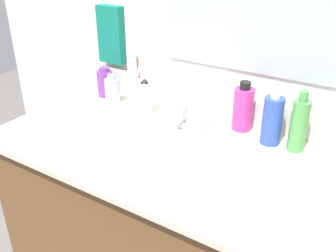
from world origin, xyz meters
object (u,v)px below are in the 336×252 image
(bottle_soap_pink, at_px, (243,108))
(cup_white_ceramic, at_px, (139,88))
(hand_towel, at_px, (111,35))
(bottle_cream_purple, at_px, (105,83))
(soap_bar, at_px, (325,159))
(bottle_lotion_white, at_px, (145,97))
(bottle_shampoo_blue, at_px, (272,120))
(bottle_gel_clear, at_px, (112,90))
(bottle_toner_green, at_px, (299,125))
(faucet, at_px, (185,117))

(bottle_soap_pink, distance_m, cup_white_ceramic, 0.41)
(hand_towel, relative_size, bottle_cream_purple, 1.89)
(bottle_soap_pink, xyz_separation_m, soap_bar, (0.28, -0.07, -0.06))
(soap_bar, bearing_deg, bottle_lotion_white, -179.84)
(hand_towel, height_order, soap_bar, hand_towel)
(bottle_shampoo_blue, xyz_separation_m, bottle_cream_purple, (-0.67, 0.02, -0.02))
(cup_white_ceramic, bearing_deg, hand_towel, 159.65)
(bottle_soap_pink, relative_size, soap_bar, 2.53)
(bottle_shampoo_blue, relative_size, soap_bar, 2.62)
(cup_white_ceramic, bearing_deg, bottle_gel_clear, -147.10)
(bottle_gel_clear, bearing_deg, hand_towel, 127.31)
(bottle_toner_green, xyz_separation_m, soap_bar, (0.09, -0.03, -0.07))
(hand_towel, relative_size, faucet, 1.38)
(bottle_gel_clear, bearing_deg, bottle_soap_pink, 6.70)
(bottle_soap_pink, xyz_separation_m, bottle_lotion_white, (-0.34, -0.07, -0.01))
(bottle_cream_purple, xyz_separation_m, soap_bar, (0.84, -0.04, -0.04))
(bottle_soap_pink, bearing_deg, faucet, -155.12)
(bottle_gel_clear, bearing_deg, soap_bar, -0.69)
(bottle_toner_green, bearing_deg, bottle_cream_purple, 178.65)
(bottle_shampoo_blue, relative_size, bottle_toner_green, 0.91)
(bottle_toner_green, relative_size, soap_bar, 2.89)
(bottle_gel_clear, distance_m, bottle_shampoo_blue, 0.60)
(bottle_soap_pink, bearing_deg, hand_towel, 174.17)
(bottle_toner_green, height_order, soap_bar, bottle_toner_green)
(bottle_soap_pink, height_order, cup_white_ceramic, cup_white_ceramic)
(bottle_lotion_white, bearing_deg, faucet, -3.15)
(faucet, relative_size, bottle_gel_clear, 1.47)
(soap_bar, bearing_deg, faucet, -178.60)
(faucet, distance_m, bottle_shampoo_blue, 0.28)
(hand_towel, xyz_separation_m, bottle_shampoo_blue, (0.69, -0.10, -0.14))
(faucet, relative_size, soap_bar, 2.50)
(bottle_gel_clear, xyz_separation_m, soap_bar, (0.77, -0.01, -0.04))
(bottle_gel_clear, distance_m, bottle_lotion_white, 0.16)
(bottle_shampoo_blue, height_order, bottle_toner_green, bottle_toner_green)
(hand_towel, relative_size, soap_bar, 3.44)
(hand_towel, bearing_deg, bottle_cream_purple, -73.24)
(bottle_soap_pink, height_order, bottle_toner_green, bottle_toner_green)
(hand_towel, bearing_deg, cup_white_ceramic, -20.35)
(bottle_cream_purple, relative_size, cup_white_ceramic, 0.63)
(faucet, distance_m, bottle_cream_purple, 0.39)
(bottle_soap_pink, bearing_deg, bottle_lotion_white, -168.40)
(bottle_toner_green, bearing_deg, hand_towel, 172.61)
(bottle_lotion_white, bearing_deg, bottle_toner_green, 3.14)
(cup_white_ceramic, bearing_deg, bottle_cream_purple, -172.92)
(bottle_cream_purple, height_order, soap_bar, bottle_cream_purple)
(bottle_gel_clear, height_order, cup_white_ceramic, cup_white_ceramic)
(hand_towel, relative_size, bottle_shampoo_blue, 1.31)
(faucet, xyz_separation_m, bottle_gel_clear, (-0.33, 0.02, 0.02))
(cup_white_ceramic, height_order, soap_bar, cup_white_ceramic)
(bottle_soap_pink, relative_size, bottle_toner_green, 0.87)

